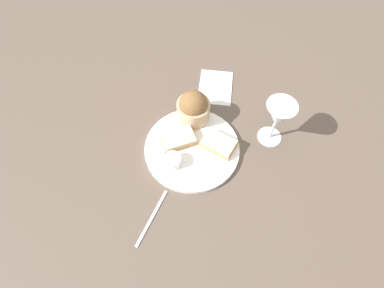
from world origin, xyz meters
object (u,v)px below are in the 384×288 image
(cheese_toast_near, at_px, (219,143))
(napkin, at_px, (214,87))
(fork, at_px, (152,218))
(cheese_toast_far, at_px, (178,139))
(wine_glass, at_px, (278,116))
(sauce_ramekin, at_px, (173,160))
(salad_bowl, at_px, (193,108))

(cheese_toast_near, bearing_deg, napkin, -71.06)
(napkin, xyz_separation_m, fork, (0.03, 0.49, 0.00))
(cheese_toast_near, relative_size, cheese_toast_far, 0.92)
(napkin, relative_size, fork, 1.00)
(wine_glass, xyz_separation_m, fork, (0.25, 0.35, -0.11))
(sauce_ramekin, height_order, cheese_toast_near, sauce_ramekin)
(cheese_toast_near, height_order, cheese_toast_far, same)
(sauce_ramekin, relative_size, cheese_toast_far, 0.41)
(sauce_ramekin, bearing_deg, cheese_toast_near, -138.06)
(cheese_toast_near, distance_m, wine_glass, 0.19)
(sauce_ramekin, relative_size, cheese_toast_near, 0.45)
(salad_bowl, relative_size, cheese_toast_near, 0.96)
(wine_glass, height_order, fork, wine_glass)
(salad_bowl, distance_m, napkin, 0.16)
(wine_glass, distance_m, fork, 0.45)
(cheese_toast_far, xyz_separation_m, fork, (-0.01, 0.24, -0.02))
(salad_bowl, height_order, cheese_toast_far, salad_bowl)
(sauce_ramekin, distance_m, napkin, 0.33)
(sauce_ramekin, height_order, wine_glass, wine_glass)
(salad_bowl, distance_m, cheese_toast_near, 0.14)
(wine_glass, bearing_deg, cheese_toast_near, 31.91)
(cheese_toast_near, bearing_deg, cheese_toast_far, 11.10)
(cheese_toast_far, relative_size, fork, 0.72)
(napkin, bearing_deg, fork, 86.25)
(cheese_toast_far, height_order, wine_glass, wine_glass)
(salad_bowl, relative_size, fork, 0.63)
(salad_bowl, height_order, fork, salad_bowl)
(sauce_ramekin, distance_m, wine_glass, 0.32)
(sauce_ramekin, distance_m, cheese_toast_near, 0.15)
(cheese_toast_near, relative_size, fork, 0.66)
(salad_bowl, bearing_deg, fork, 89.13)
(sauce_ramekin, bearing_deg, salad_bowl, -91.46)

